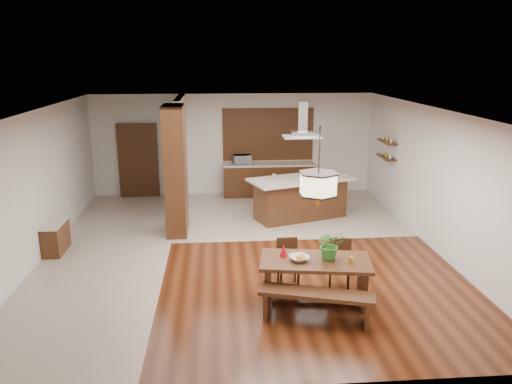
{
  "coord_description": "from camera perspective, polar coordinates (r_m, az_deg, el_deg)",
  "views": [
    {
      "loc": [
        -0.48,
        -9.72,
        3.9
      ],
      "look_at": [
        0.3,
        0.0,
        1.25
      ],
      "focal_mm": 35.0,
      "sensor_mm": 36.0,
      "label": 1
    }
  ],
  "objects": [
    {
      "name": "room_shell",
      "position": [
        9.9,
        -1.74,
        4.5
      ],
      "size": [
        9.0,
        9.04,
        2.92
      ],
      "color": "#351609",
      "rests_on": "ground"
    },
    {
      "name": "tile_hallway",
      "position": [
        10.71,
        -16.61,
        -6.78
      ],
      "size": [
        2.5,
        9.0,
        0.01
      ],
      "primitive_type": "cube",
      "color": "#B1A394",
      "rests_on": "ground"
    },
    {
      "name": "tile_kitchen",
      "position": [
        12.94,
        3.32,
        -2.34
      ],
      "size": [
        5.5,
        4.0,
        0.01
      ],
      "primitive_type": "cube",
      "color": "#B1A394",
      "rests_on": "ground"
    },
    {
      "name": "soffit_band",
      "position": [
        9.78,
        -1.78,
        9.25
      ],
      "size": [
        8.0,
        9.0,
        0.02
      ],
      "primitive_type": "cube",
      "color": "#3C1B0F",
      "rests_on": "room_shell"
    },
    {
      "name": "partition_pier",
      "position": [
        11.23,
        -9.18,
        2.4
      ],
      "size": [
        0.45,
        1.0,
        2.9
      ],
      "primitive_type": "cube",
      "color": "black",
      "rests_on": "ground"
    },
    {
      "name": "partition_stub",
      "position": [
        13.28,
        -8.5,
        4.4
      ],
      "size": [
        0.18,
        2.4,
        2.9
      ],
      "primitive_type": "cube",
      "color": "silver",
      "rests_on": "ground"
    },
    {
      "name": "hallway_console",
      "position": [
        11.06,
        -21.92,
        -4.85
      ],
      "size": [
        0.37,
        0.88,
        0.63
      ],
      "primitive_type": "cube",
      "color": "black",
      "rests_on": "ground"
    },
    {
      "name": "hallway_doorway",
      "position": [
        14.57,
        -13.28,
        3.52
      ],
      "size": [
        1.1,
        0.2,
        2.1
      ],
      "primitive_type": "cube",
      "color": "black",
      "rests_on": "ground"
    },
    {
      "name": "rear_counter",
      "position": [
        14.41,
        1.45,
        1.45
      ],
      "size": [
        2.6,
        0.62,
        0.95
      ],
      "color": "black",
      "rests_on": "ground"
    },
    {
      "name": "kitchen_window",
      "position": [
        14.41,
        1.37,
        6.62
      ],
      "size": [
        2.6,
        0.08,
        1.5
      ],
      "primitive_type": "cube",
      "color": "#935B2C",
      "rests_on": "room_shell"
    },
    {
      "name": "shelf_lower",
      "position": [
        13.3,
        14.63,
        3.87
      ],
      "size": [
        0.26,
        0.9,
        0.04
      ],
      "primitive_type": "cube",
      "color": "black",
      "rests_on": "room_shell"
    },
    {
      "name": "shelf_upper",
      "position": [
        13.23,
        14.75,
        5.57
      ],
      "size": [
        0.26,
        0.9,
        0.04
      ],
      "primitive_type": "cube",
      "color": "black",
      "rests_on": "room_shell"
    },
    {
      "name": "dining_table",
      "position": [
        8.24,
        6.79,
        -8.94
      ],
      "size": [
        1.89,
        1.15,
        0.74
      ],
      "rotation": [
        0.0,
        0.0,
        -0.16
      ],
      "color": "black",
      "rests_on": "ground"
    },
    {
      "name": "dining_bench",
      "position": [
        7.8,
        6.89,
        -12.87
      ],
      "size": [
        1.77,
        0.87,
        0.49
      ],
      "primitive_type": null,
      "rotation": [
        0.0,
        0.0,
        -0.3
      ],
      "color": "black",
      "rests_on": "ground"
    },
    {
      "name": "dining_chair_left",
      "position": [
        8.77,
        3.72,
        -8.16
      ],
      "size": [
        0.39,
        0.39,
        0.85
      ],
      "primitive_type": null,
      "rotation": [
        0.0,
        0.0,
        0.04
      ],
      "color": "black",
      "rests_on": "ground"
    },
    {
      "name": "dining_chair_right",
      "position": [
        8.81,
        9.54,
        -8.19
      ],
      "size": [
        0.46,
        0.46,
        0.87
      ],
      "primitive_type": null,
      "rotation": [
        0.0,
        0.0,
        -0.24
      ],
      "color": "black",
      "rests_on": "ground"
    },
    {
      "name": "pendant_lantern",
      "position": [
        7.71,
        7.18,
        2.7
      ],
      "size": [
        0.64,
        0.64,
        1.31
      ],
      "primitive_type": null,
      "color": "#FFF6C3",
      "rests_on": "room_shell"
    },
    {
      "name": "foliage_plant",
      "position": [
        8.14,
        8.48,
        -5.93
      ],
      "size": [
        0.48,
        0.42,
        0.5
      ],
      "primitive_type": "imported",
      "rotation": [
        0.0,
        0.0,
        0.08
      ],
      "color": "#327A28",
      "rests_on": "dining_table"
    },
    {
      "name": "fruit_bowl",
      "position": [
        8.1,
        4.98,
        -7.54
      ],
      "size": [
        0.38,
        0.38,
        0.08
      ],
      "primitive_type": "imported",
      "rotation": [
        0.0,
        0.0,
        0.25
      ],
      "color": "beige",
      "rests_on": "dining_table"
    },
    {
      "name": "napkin_cone",
      "position": [
        8.21,
        3.16,
        -6.69
      ],
      "size": [
        0.16,
        0.16,
        0.21
      ],
      "primitive_type": "cone",
      "rotation": [
        0.0,
        0.0,
        0.27
      ],
      "color": "#B50C12",
      "rests_on": "dining_table"
    },
    {
      "name": "gold_ornament",
      "position": [
        8.08,
        10.85,
        -7.67
      ],
      "size": [
        0.09,
        0.09,
        0.11
      ],
      "primitive_type": "cylinder",
      "rotation": [
        0.0,
        0.0,
        -0.1
      ],
      "color": "gold",
      "rests_on": "dining_table"
    },
    {
      "name": "kitchen_island",
      "position": [
        12.38,
        5.1,
        -0.63
      ],
      "size": [
        2.74,
        1.88,
        1.04
      ],
      "rotation": [
        0.0,
        0.0,
        0.34
      ],
      "color": "black",
      "rests_on": "ground"
    },
    {
      "name": "range_hood",
      "position": [
        12.01,
        5.31,
        8.28
      ],
      "size": [
        0.9,
        0.55,
        0.87
      ],
      "primitive_type": null,
      "color": "silver",
      "rests_on": "room_shell"
    },
    {
      "name": "island_cup",
      "position": [
        12.25,
        7.23,
        1.8
      ],
      "size": [
        0.15,
        0.15,
        0.09
      ],
      "primitive_type": "imported",
      "rotation": [
        0.0,
        0.0,
        -0.42
      ],
      "color": "white",
      "rests_on": "kitchen_island"
    },
    {
      "name": "microwave",
      "position": [
        14.19,
        -1.61,
        3.75
      ],
      "size": [
        0.54,
        0.42,
        0.27
      ],
      "primitive_type": "imported",
      "rotation": [
        0.0,
        0.0,
        0.22
      ],
      "color": "silver",
      "rests_on": "rear_counter"
    }
  ]
}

